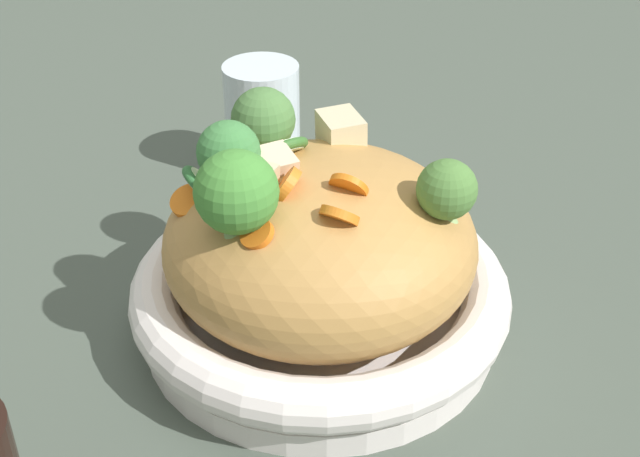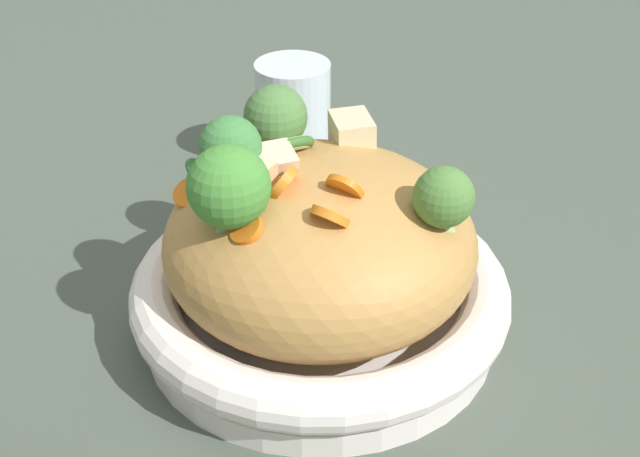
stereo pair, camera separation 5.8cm
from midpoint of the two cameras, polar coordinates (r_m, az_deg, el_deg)
name	(u,v)px [view 1 (the left image)]	position (r m, az deg, el deg)	size (l,w,h in m)	color
ground_plane	(320,328)	(0.63, -2.65, -6.60)	(3.00, 3.00, 0.00)	#465045
serving_bowl	(320,298)	(0.62, -2.71, -4.65)	(0.27, 0.27, 0.05)	white
noodle_heap	(320,242)	(0.59, -2.83, -0.99)	(0.21, 0.21, 0.11)	#B58344
broccoli_florets	(276,164)	(0.56, -5.89, 4.15)	(0.19, 0.17, 0.07)	#8DB069
carrot_coins	(286,201)	(0.54, -5.31, 1.68)	(0.14, 0.08, 0.04)	orange
zucchini_slices	(245,168)	(0.58, -7.78, 3.87)	(0.08, 0.10, 0.04)	beige
chicken_chunks	(278,165)	(0.57, -5.64, 4.08)	(0.08, 0.14, 0.03)	beige
drinking_glass	(262,120)	(0.80, -5.87, 7.01)	(0.07, 0.07, 0.11)	silver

